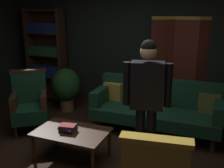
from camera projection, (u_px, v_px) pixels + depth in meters
ground_plane at (89, 168)px, 3.61m from camera, size 10.00×10.00×0.00m
back_wall at (143, 41)px, 5.41m from camera, size 7.20×0.10×2.80m
folding_screen at (208, 67)px, 5.02m from camera, size 2.08×0.50×1.90m
bookshelf at (47, 53)px, 6.05m from camera, size 0.90×0.32×2.05m
velvet_couch at (157, 106)px, 4.58m from camera, size 2.12×0.78×0.88m
coffee_table at (72, 134)px, 3.74m from camera, size 1.00×0.64×0.42m
armchair_wing_left at (30, 103)px, 4.59m from camera, size 0.80×0.80×1.04m
standing_figure at (147, 95)px, 3.31m from camera, size 0.58×0.29×1.70m
potted_plant at (66, 86)px, 5.49m from camera, size 0.59×0.59×0.88m
book_green_cloth at (68, 130)px, 3.72m from camera, size 0.22×0.14×0.03m
book_navy_cloth at (68, 128)px, 3.71m from camera, size 0.25×0.21×0.03m
book_red_leather at (68, 126)px, 3.70m from camera, size 0.24×0.19×0.03m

